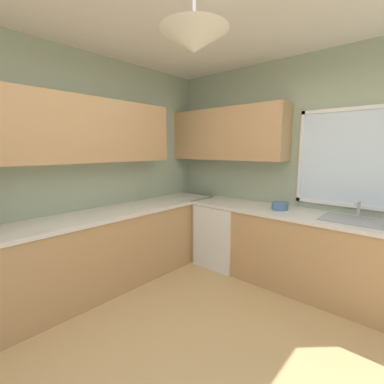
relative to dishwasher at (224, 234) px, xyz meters
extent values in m
plane|color=tan|center=(0.87, -1.64, -0.42)|extent=(8.69, 8.69, 0.00)
cube|color=#9EAD8E|center=(0.87, 0.37, 0.92)|extent=(3.81, 0.06, 2.69)
cube|color=#9EAD8E|center=(-1.00, -1.64, 0.92)|extent=(0.06, 4.07, 2.69)
cube|color=silver|center=(1.55, 0.34, 1.08)|extent=(1.30, 0.02, 0.99)
cube|color=white|center=(1.55, 0.33, 1.60)|extent=(1.38, 0.04, 0.04)
cube|color=white|center=(1.55, 0.33, 0.57)|extent=(1.38, 0.04, 0.04)
cube|color=white|center=(0.88, 0.33, 1.08)|extent=(0.04, 0.04, 1.07)
cube|color=tan|center=(-0.81, -1.84, 1.38)|extent=(0.32, 2.77, 0.70)
cube|color=tan|center=(-0.11, 0.18, 1.38)|extent=(1.72, 0.32, 0.70)
cone|color=silver|center=(0.87, -1.64, 1.85)|extent=(0.44, 0.44, 0.14)
cube|color=tan|center=(-0.66, -1.64, 0.00)|extent=(0.62, 3.65, 0.85)
cube|color=silver|center=(-0.66, -1.64, 0.45)|extent=(0.65, 3.68, 0.04)
cube|color=tan|center=(1.08, 0.03, 0.00)|extent=(2.87, 0.62, 0.85)
cube|color=silver|center=(1.08, 0.03, 0.45)|extent=(2.90, 0.65, 0.04)
cube|color=white|center=(0.00, 0.00, 0.00)|extent=(0.60, 0.60, 0.84)
cube|color=#9EA0A5|center=(1.55, 0.03, 0.47)|extent=(0.60, 0.40, 0.02)
cylinder|color=#B7B7BC|center=(1.55, 0.19, 0.56)|extent=(0.03, 0.03, 0.18)
cylinder|color=#B7B7BC|center=(1.55, 0.09, 0.64)|extent=(0.02, 0.20, 0.02)
cylinder|color=#4C7099|center=(0.78, 0.03, 0.51)|extent=(0.19, 0.19, 0.09)
camera|label=1|loc=(2.06, -3.00, 1.18)|focal=25.16mm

